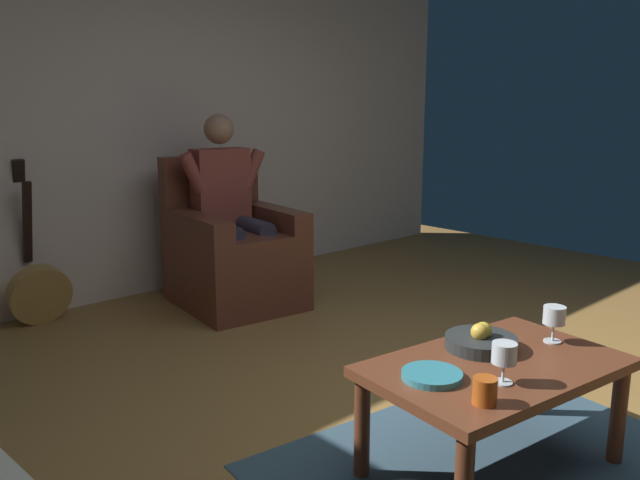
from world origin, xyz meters
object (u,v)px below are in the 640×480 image
person_seated (229,203)px  guitar (39,289)px  candle_jar (485,391)px  wine_glass_near (504,356)px  wine_glass_far (554,317)px  armchair (233,255)px  coffee_table (495,378)px  fruit_bowl (481,341)px  decorative_dish (432,375)px

person_seated → guitar: person_seated is taller
person_seated → guitar: 1.33m
candle_jar → wine_glass_near: bearing=-166.1°
wine_glass_near → wine_glass_far: (-0.49, -0.08, 0.00)m
armchair → person_seated: size_ratio=0.78×
guitar → armchair: bearing=157.1°
armchair → wine_glass_near: armchair is taller
coffee_table → wine_glass_far: size_ratio=6.95×
fruit_bowl → decorative_dish: (0.37, 0.04, -0.02)m
coffee_table → wine_glass_far: (-0.35, 0.04, 0.17)m
person_seated → candle_jar: (0.82, 2.57, -0.23)m
person_seated → fruit_bowl: person_seated is taller
person_seated → wine_glass_near: bearing=83.3°
fruit_bowl → candle_jar: fruit_bowl is taller
armchair → fruit_bowl: size_ratio=3.61×
wine_glass_near → candle_jar: (0.18, 0.04, -0.06)m
decorative_dish → candle_jar: size_ratio=2.42×
coffee_table → fruit_bowl: size_ratio=3.70×
person_seated → wine_glass_far: bearing=94.1°
person_seated → candle_jar: bearing=79.9°
person_seated → wine_glass_far: (0.15, 2.45, -0.17)m
person_seated → candle_jar: 2.71m
coffee_table → fruit_bowl: bearing=-122.9°
guitar → person_seated: bearing=158.4°
wine_glass_far → wine_glass_near: bearing=8.8°
decorative_dish → wine_glass_near: bearing=128.1°
person_seated → decorative_dish: person_seated is taller
wine_glass_near → wine_glass_far: wine_glass_far is taller
person_seated → wine_glass_far: size_ratio=8.74×
guitar → wine_glass_near: bearing=99.7°
coffee_table → decorative_dish: (0.29, -0.07, 0.07)m
person_seated → decorative_dish: 2.48m
candle_jar → wine_glass_far: bearing=-169.9°
person_seated → wine_glass_near: (0.64, 2.53, -0.17)m
wine_glass_far → decorative_dish: size_ratio=0.70×
guitar → wine_glass_near: guitar is taller
person_seated → fruit_bowl: size_ratio=4.66×
armchair → guitar: size_ratio=0.97×
decorative_dish → guitar: bearing=-82.6°
guitar → wine_glass_near: 3.04m
candle_jar → guitar: bearing=-83.7°
coffee_table → decorative_dish: size_ratio=4.85×
wine_glass_near → wine_glass_far: 0.50m
armchair → decorative_dish: armchair is taller
person_seated → wine_glass_near: person_seated is taller
coffee_table → candle_jar: 0.37m
candle_jar → coffee_table: bearing=-153.8°
coffee_table → guitar: guitar is taller
coffee_table → guitar: bearing=-77.2°
wine_glass_near → decorative_dish: wine_glass_near is taller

